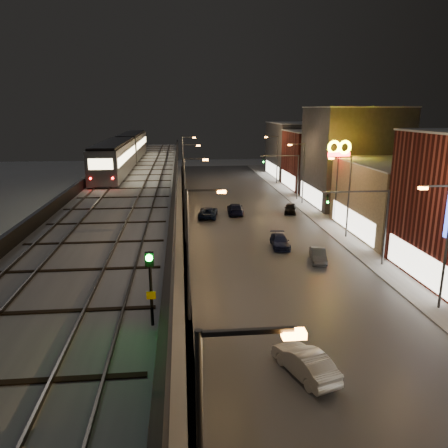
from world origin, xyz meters
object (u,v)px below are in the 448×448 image
car_mid_silver (208,213)px  car_onc_red (290,209)px  rail_signal (150,274)px  car_mid_dark (235,209)px  subway_train (125,150)px  car_onc_white (280,242)px  car_onc_silver (318,256)px  car_near_white (305,363)px

car_mid_silver → car_onc_red: (11.33, 1.27, -0.02)m
rail_signal → car_mid_dark: (8.24, 43.33, -7.79)m
subway_train → car_onc_white: subway_train is taller
car_mid_silver → car_onc_silver: (9.08, -18.26, -0.06)m
car_near_white → car_onc_silver: car_near_white is taller
rail_signal → subway_train: bearing=97.8°
car_near_white → car_onc_white: size_ratio=1.04×
subway_train → car_onc_white: (17.42, -18.26, -7.81)m
car_onc_silver → car_onc_red: (2.26, 19.53, 0.04)m
car_mid_silver → car_onc_silver: car_mid_silver is taller
car_mid_dark → car_onc_silver: car_mid_dark is taller
car_mid_silver → car_onc_red: 11.40m
car_near_white → car_onc_white: (3.62, 22.03, -0.11)m
subway_train → rail_signal: 47.05m
subway_train → car_mid_silver: bearing=-23.6°
car_mid_silver → car_onc_red: bearing=-165.2°
car_onc_red → car_onc_white: bearing=-92.4°
rail_signal → car_onc_red: size_ratio=0.69×
car_mid_dark → car_onc_red: car_mid_dark is taller
subway_train → car_mid_dark: 16.86m
car_onc_white → subway_train: bearing=137.4°
car_near_white → car_mid_silver: 35.66m
car_near_white → car_mid_dark: car_near_white is taller
car_near_white → car_onc_silver: size_ratio=1.17×
subway_train → car_onc_red: size_ratio=9.54×
car_onc_white → car_onc_red: 15.53m
rail_signal → car_near_white: size_ratio=0.60×
car_mid_silver → car_onc_silver: bearing=124.8°
subway_train → car_mid_silver: subway_train is taller
car_mid_silver → subway_train: bearing=-15.2°
subway_train → car_onc_red: subway_train is taller
car_near_white → car_mid_dark: size_ratio=0.90×
rail_signal → car_onc_red: rail_signal is taller
car_mid_silver → car_onc_white: size_ratio=1.14×
car_onc_red → car_mid_silver: bearing=-158.1°
car_near_white → car_onc_red: size_ratio=1.14×
car_mid_dark → car_onc_white: (2.78, -14.98, -0.10)m
car_mid_dark → car_onc_red: 7.57m
subway_train → rail_signal: size_ratio=13.90×
subway_train → car_mid_dark: size_ratio=7.48×
rail_signal → car_onc_white: rail_signal is taller
car_mid_silver → car_mid_dark: bearing=-150.2°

